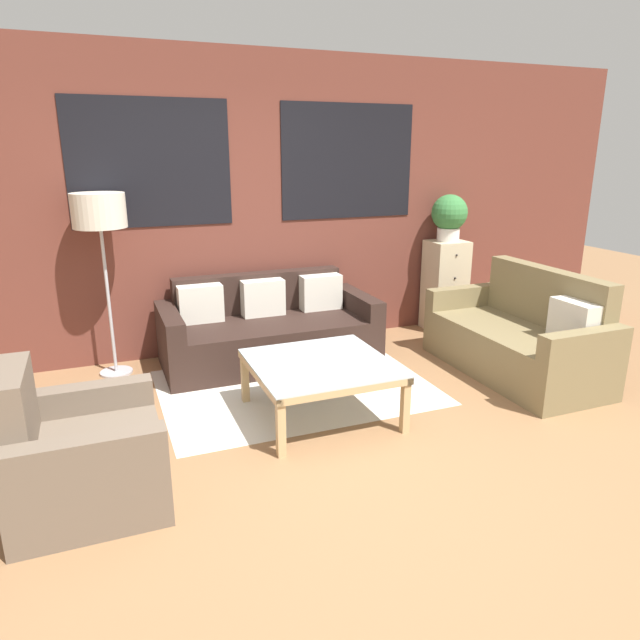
# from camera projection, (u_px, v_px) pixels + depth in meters

# --- Properties ---
(ground_plane) EXTENTS (16.00, 16.00, 0.00)m
(ground_plane) POSITION_uv_depth(u_px,v_px,m) (364.00, 457.00, 3.70)
(ground_plane) COLOR #8E6642
(wall_back_brick) EXTENTS (8.40, 0.09, 2.80)m
(wall_back_brick) POSITION_uv_depth(u_px,v_px,m) (256.00, 205.00, 5.47)
(wall_back_brick) COLOR brown
(wall_back_brick) RESTS_ON ground_plane
(rug) EXTENTS (2.20, 1.62, 0.00)m
(rug) POSITION_uv_depth(u_px,v_px,m) (295.00, 387.00, 4.79)
(rug) COLOR silver
(rug) RESTS_ON ground_plane
(couch_dark) EXTENTS (1.96, 0.88, 0.78)m
(couch_dark) POSITION_uv_depth(u_px,v_px,m) (268.00, 331.00, 5.34)
(couch_dark) COLOR black
(couch_dark) RESTS_ON ground_plane
(settee_vintage) EXTENTS (0.80, 1.67, 0.92)m
(settee_vintage) POSITION_uv_depth(u_px,v_px,m) (520.00, 340.00, 5.02)
(settee_vintage) COLOR olive
(settee_vintage) RESTS_ON ground_plane
(armchair_corner) EXTENTS (0.80, 0.84, 0.84)m
(armchair_corner) POSITION_uv_depth(u_px,v_px,m) (81.00, 457.00, 3.16)
(armchair_corner) COLOR #6B5B4C
(armchair_corner) RESTS_ON ground_plane
(coffee_table) EXTENTS (0.99, 0.99, 0.43)m
(coffee_table) POSITION_uv_depth(u_px,v_px,m) (320.00, 369.00, 4.18)
(coffee_table) COLOR silver
(coffee_table) RESTS_ON ground_plane
(floor_lamp) EXTENTS (0.44, 0.44, 1.58)m
(floor_lamp) POSITION_uv_depth(u_px,v_px,m) (99.00, 217.00, 4.69)
(floor_lamp) COLOR #B2B2B7
(floor_lamp) RESTS_ON ground_plane
(drawer_cabinet) EXTENTS (0.40, 0.37, 0.98)m
(drawer_cabinet) POSITION_uv_depth(u_px,v_px,m) (445.00, 286.00, 6.22)
(drawer_cabinet) COLOR #C6B793
(drawer_cabinet) RESTS_ON ground_plane
(potted_plant) EXTENTS (0.38, 0.38, 0.49)m
(potted_plant) POSITION_uv_depth(u_px,v_px,m) (449.00, 215.00, 6.01)
(potted_plant) COLOR silver
(potted_plant) RESTS_ON drawer_cabinet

